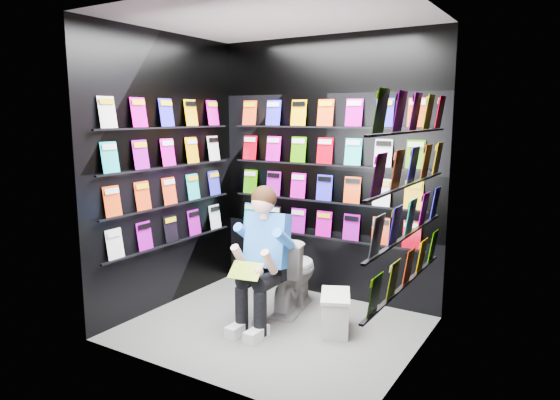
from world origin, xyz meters
The scene contains 14 objects.
floor centered at (0.00, 0.00, 0.00)m, with size 2.40×2.40×0.00m, color #61615F.
ceiling centered at (0.00, 0.00, 2.60)m, with size 2.40×2.40×0.00m, color white.
wall_back centered at (0.00, 1.00, 1.30)m, with size 2.40×0.04×2.60m, color black.
wall_front centered at (0.00, -1.00, 1.30)m, with size 2.40×0.04×2.60m, color black.
wall_left centered at (-1.20, 0.00, 1.30)m, with size 0.04×2.00×2.60m, color black.
wall_right centered at (1.20, 0.00, 1.30)m, with size 0.04×2.00×2.60m, color black.
comics_back centered at (0.00, 0.97, 1.31)m, with size 2.10×0.06×1.37m, color #F94115, non-canonical shape.
comics_left centered at (-1.17, 0.00, 1.31)m, with size 0.06×1.70×1.37m, color #F94115, non-canonical shape.
comics_right centered at (1.17, 0.00, 1.31)m, with size 0.06×1.70×1.37m, color #F94115, non-canonical shape.
toilet centered at (-0.09, 0.46, 0.37)m, with size 0.42×0.75×0.73m, color white.
longbox centered at (0.48, 0.23, 0.15)m, with size 0.22×0.40×0.30m, color silver.
longbox_lid centered at (0.48, 0.23, 0.32)m, with size 0.24×0.42×0.03m, color silver.
reader centered at (-0.09, 0.08, 0.75)m, with size 0.49×0.72×1.32m, color blue, non-canonical shape.
held_comic centered at (-0.09, -0.27, 0.58)m, with size 0.27×0.01×0.18m, color #239A17.
Camera 1 is at (2.19, -3.47, 1.83)m, focal length 32.00 mm.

